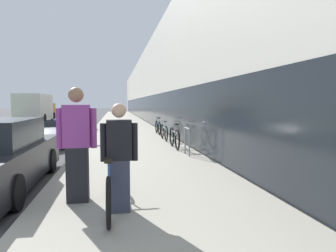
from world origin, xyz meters
TOP-DOWN VIEW (x-y plane):
  - sidewalk_slab at (5.71, 21.00)m, footprint 3.99×70.00m
  - storefront_facade at (12.74, 29.00)m, footprint 10.01×70.00m
  - tandem_bicycle at (4.96, 1.45)m, footprint 0.52×2.49m
  - person_rider at (5.10, 1.14)m, footprint 0.54×0.21m
  - person_bystander at (4.45, 1.71)m, footprint 0.62×0.24m
  - bike_rack_hoop at (7.22, 5.65)m, footprint 0.05×0.60m
  - cruiser_bike_nearest at (7.12, 7.13)m, footprint 0.52×1.70m
  - cruiser_bike_middle at (7.14, 9.53)m, footprint 0.52×1.72m
  - cruiser_bike_farthest at (7.22, 12.00)m, footprint 0.52×1.74m
  - vintage_roadster_curbside at (2.56, 9.63)m, footprint 1.87×3.89m
  - parked_sedan_far at (2.56, 16.17)m, footprint 1.76×4.79m
  - moving_truck at (-2.16, 26.17)m, footprint 2.33×6.95m

SIDE VIEW (x-z plane):
  - sidewalk_slab at x=5.71m, z-range 0.00..0.16m
  - vintage_roadster_curbside at x=2.56m, z-range -0.07..0.93m
  - cruiser_bike_middle at x=7.14m, z-range 0.10..0.93m
  - tandem_bicycle at x=4.96m, z-range 0.10..0.94m
  - cruiser_bike_farthest at x=7.22m, z-range 0.09..0.98m
  - cruiser_bike_nearest at x=7.12m, z-range 0.09..0.99m
  - bike_rack_hoop at x=7.22m, z-range 0.25..1.09m
  - parked_sedan_far at x=2.56m, z-range -0.07..1.42m
  - person_rider at x=5.10m, z-range 0.16..1.74m
  - person_bystander at x=4.45m, z-range 0.16..1.99m
  - moving_truck at x=-2.16m, z-range 0.03..2.59m
  - storefront_facade at x=12.74m, z-range -0.01..6.60m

